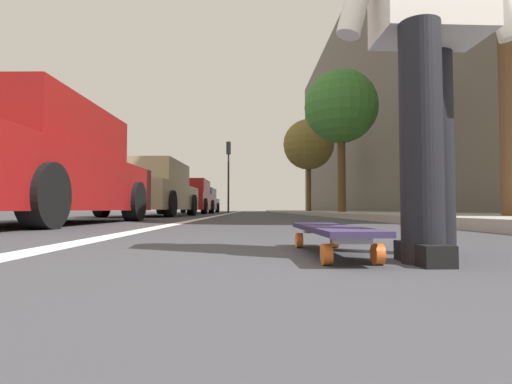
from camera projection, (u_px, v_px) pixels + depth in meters
name	position (u px, v px, depth m)	size (l,w,h in m)	color
ground_plane	(256.00, 216.00, 10.76)	(80.00, 80.00, 0.00)	#38383D
lane_stripe_white	(231.00, 213.00, 20.72)	(52.00, 0.16, 0.01)	silver
sidewalk_curb	(324.00, 212.00, 18.81)	(52.00, 3.20, 0.11)	#9E9B93
building_facade	(364.00, 99.00, 23.14)	(40.00, 1.20, 13.15)	#696056
skateboard	(331.00, 231.00, 1.61)	(0.84, 0.22, 0.11)	orange
skater_person	(429.00, 9.00, 1.51)	(0.47, 0.72, 1.64)	black
parked_car_near	(35.00, 168.00, 4.98)	(4.26, 1.94, 1.47)	maroon
parked_car_mid	(152.00, 190.00, 11.00)	(4.58, 2.03, 1.48)	tan
parked_car_far	(188.00, 198.00, 17.62)	(4.25, 2.06, 1.48)	maroon
parked_car_end	(201.00, 201.00, 24.40)	(4.46, 1.99, 1.47)	navy
traffic_light	(228.00, 164.00, 25.82)	(0.33, 0.28, 4.56)	#2D2D2D
street_tree_mid	(341.00, 107.00, 13.52)	(2.47, 2.47, 4.90)	brown
street_tree_far	(309.00, 145.00, 20.87)	(2.64, 2.64, 4.90)	brown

